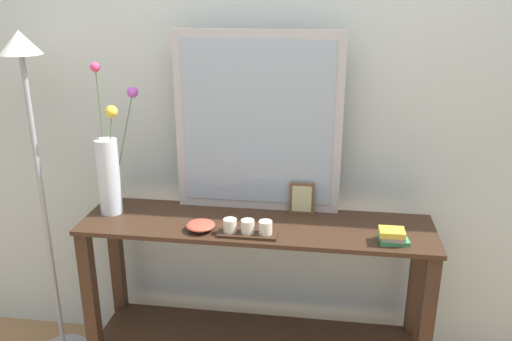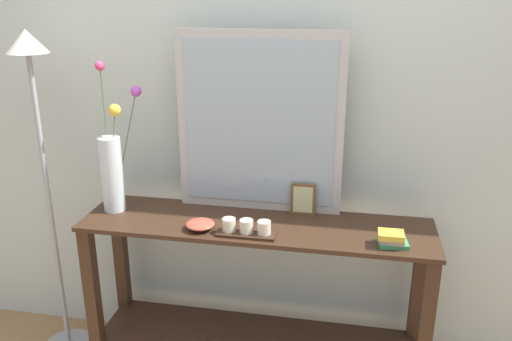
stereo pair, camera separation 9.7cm
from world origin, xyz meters
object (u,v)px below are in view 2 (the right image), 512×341
Objects in this scene: floor_lamp at (41,147)px; picture_frame_small at (303,199)px; mirror_leaning at (259,124)px; decorative_bowl at (200,224)px; tall_vase_left at (113,167)px; book_stack at (392,239)px; candle_tray at (246,229)px; console_table at (256,286)px.

picture_frame_small is at bearing 4.23° from floor_lamp.
mirror_leaning is 0.39m from picture_frame_small.
decorative_bowl is 0.84m from floor_lamp.
tall_vase_left reaches higher than picture_frame_small.
mirror_leaning reaches higher than book_stack.
tall_vase_left is 0.68m from candle_tray.
picture_frame_small is 0.48m from decorative_bowl.
candle_tray is at bearing -90.37° from mirror_leaning.
book_stack is at bearing -24.83° from mirror_leaning.
decorative_bowl is (-0.21, -0.27, -0.38)m from mirror_leaning.
book_stack is 1.61m from floor_lamp.
decorative_bowl is at bearing -154.65° from console_table.
console_table is 0.45m from picture_frame_small.
floor_lamp is at bearing -175.77° from picture_frame_small.
console_table is at bearing -2.31° from floor_lamp.
floor_lamp is at bearing 177.83° from tall_vase_left.
picture_frame_small is at bearing 6.83° from tall_vase_left.
tall_vase_left reaches higher than book_stack.
mirror_leaning is 6.50× the size of decorative_bowl.
candle_tray is 1.98× the size of book_stack.
console_table is 1.90× the size of mirror_leaning.
floor_lamp reaches higher than book_stack.
floor_lamp is (-0.99, 0.16, 0.25)m from candle_tray.
book_stack is at bearing 1.28° from candle_tray.
tall_vase_left is 0.50m from decorative_bowl.
mirror_leaning is at bearing 95.46° from console_table.
floor_lamp reaches higher than console_table.
tall_vase_left is (-0.65, -0.14, -0.20)m from mirror_leaning.
console_table is 12.35× the size of decorative_bowl.
mirror_leaning is 0.51m from decorative_bowl.
console_table is at bearing -145.67° from picture_frame_small.
decorative_bowl reaches higher than console_table.
picture_frame_small is 0.45m from book_stack.
console_table is 12.39× the size of book_stack.
candle_tray is 1.67× the size of picture_frame_small.
candle_tray is 0.15× the size of floor_lamp.
picture_frame_small reaches higher than book_stack.
decorative_bowl is at bearing 179.79° from book_stack.
tall_vase_left is 2.73× the size of candle_tray.
book_stack reaches higher than decorative_bowl.
mirror_leaning is at bearing 11.81° from tall_vase_left.
book_stack is (0.58, -0.27, -0.37)m from mirror_leaning.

